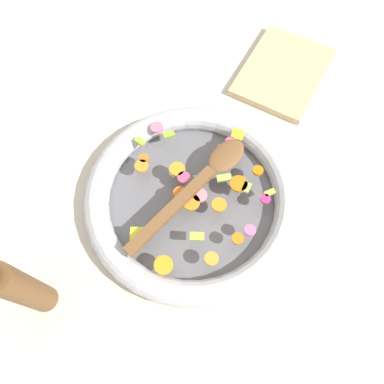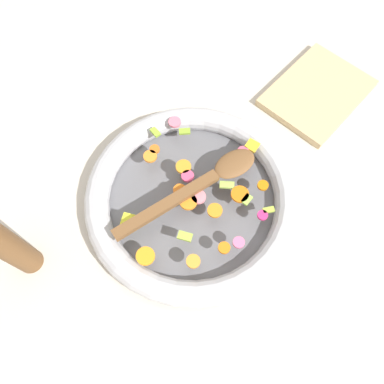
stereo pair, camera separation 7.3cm
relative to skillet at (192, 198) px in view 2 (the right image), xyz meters
name	(u,v)px [view 2 (the right image)]	position (x,y,z in m)	size (l,w,h in m)	color
ground_plane	(192,202)	(0.00, 0.00, -0.02)	(4.00, 4.00, 0.00)	beige
skillet	(192,198)	(0.00, 0.00, 0.00)	(0.44, 0.44, 0.05)	slate
chopped_vegetables	(199,193)	(-0.01, 0.01, 0.03)	(0.35, 0.31, 0.01)	orange
wooden_spoon	(202,183)	(-0.02, 0.01, 0.04)	(0.32, 0.11, 0.01)	brown
pepper_mill	(7,246)	(0.30, -0.14, 0.08)	(0.05, 0.05, 0.23)	brown
cutting_board	(317,93)	(-0.41, 0.03, -0.01)	(0.24, 0.18, 0.02)	tan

